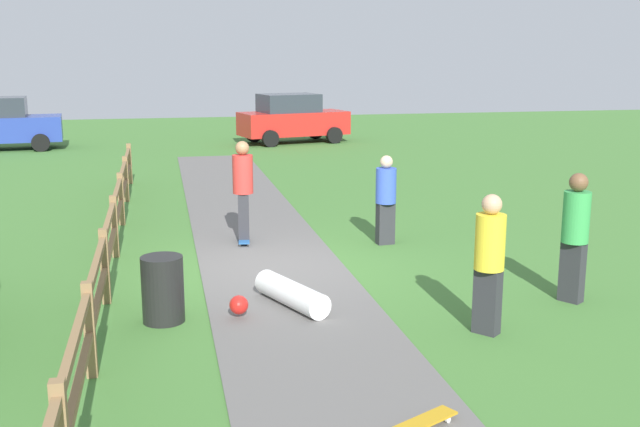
# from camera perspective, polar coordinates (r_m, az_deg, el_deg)

# --- Properties ---
(ground_plane) EXTENTS (60.00, 60.00, 0.00)m
(ground_plane) POSITION_cam_1_polar(r_m,az_deg,el_deg) (12.73, -3.59, -4.12)
(ground_plane) COLOR #427533
(asphalt_path) EXTENTS (2.40, 28.00, 0.02)m
(asphalt_path) POSITION_cam_1_polar(r_m,az_deg,el_deg) (12.73, -3.60, -4.08)
(asphalt_path) COLOR #605E5B
(asphalt_path) RESTS_ON ground_plane
(wooden_fence) EXTENTS (0.12, 18.12, 1.10)m
(wooden_fence) POSITION_cam_1_polar(r_m,az_deg,el_deg) (12.47, -15.54, -1.73)
(wooden_fence) COLOR olive
(wooden_fence) RESTS_ON ground_plane
(trash_bin) EXTENTS (0.56, 0.56, 0.90)m
(trash_bin) POSITION_cam_1_polar(r_m,az_deg,el_deg) (10.35, -11.75, -5.60)
(trash_bin) COLOR black
(trash_bin) RESTS_ON ground_plane
(skater_riding) EXTENTS (0.42, 0.82, 1.92)m
(skater_riding) POSITION_cam_1_polar(r_m,az_deg,el_deg) (14.17, -5.81, 2.07)
(skater_riding) COLOR #265999
(skater_riding) RESTS_ON asphalt_path
(skater_fallen) EXTENTS (1.35, 1.47, 0.36)m
(skater_fallen) POSITION_cam_1_polar(r_m,az_deg,el_deg) (10.73, -2.49, -6.12)
(skater_fallen) COLOR white
(skater_fallen) RESTS_ON asphalt_path
(skateboard_loose) EXTENTS (0.80, 0.55, 0.08)m
(skateboard_loose) POSITION_cam_1_polar(r_m,az_deg,el_deg) (7.57, 7.72, -15.29)
(skateboard_loose) COLOR #BF8C19
(skateboard_loose) RESTS_ON asphalt_path
(bystander_green) EXTENTS (0.53, 0.53, 1.88)m
(bystander_green) POSITION_cam_1_polar(r_m,az_deg,el_deg) (11.39, 18.65, -1.24)
(bystander_green) COLOR #2D2D33
(bystander_green) RESTS_ON ground_plane
(bystander_blue) EXTENTS (0.42, 0.42, 1.68)m
(bystander_blue) POSITION_cam_1_polar(r_m,az_deg,el_deg) (14.14, 4.98, 1.33)
(bystander_blue) COLOR #2D2D33
(bystander_blue) RESTS_ON ground_plane
(bystander_yellow) EXTENTS (0.54, 0.54, 1.82)m
(bystander_yellow) POSITION_cam_1_polar(r_m,az_deg,el_deg) (9.80, 12.62, -3.23)
(bystander_yellow) COLOR #2D2D33
(bystander_yellow) RESTS_ON ground_plane
(parked_car_blue) EXTENTS (4.34, 2.31, 1.92)m
(parked_car_blue) POSITION_cam_1_polar(r_m,az_deg,el_deg) (30.16, -22.97, 6.23)
(parked_car_blue) COLOR #283D99
(parked_car_blue) RESTS_ON ground_plane
(parked_car_red) EXTENTS (4.48, 2.72, 1.92)m
(parked_car_red) POSITION_cam_1_polar(r_m,az_deg,el_deg) (30.04, -2.09, 7.16)
(parked_car_red) COLOR red
(parked_car_red) RESTS_ON ground_plane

